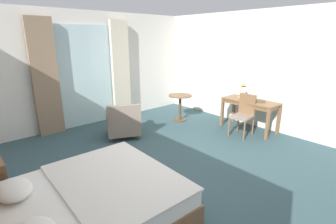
# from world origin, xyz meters

# --- Properties ---
(ground) EXTENTS (6.37, 6.64, 0.10)m
(ground) POSITION_xyz_m (0.00, 0.00, -0.05)
(ground) COLOR #334C51
(wall_back) EXTENTS (5.97, 0.12, 2.72)m
(wall_back) POSITION_xyz_m (0.00, 3.06, 1.36)
(wall_back) COLOR silver
(wall_back) RESTS_ON ground
(wall_right) EXTENTS (0.12, 6.24, 2.72)m
(wall_right) POSITION_xyz_m (2.92, 0.00, 1.36)
(wall_right) COLOR silver
(wall_right) RESTS_ON ground
(balcony_glass_door) EXTENTS (1.42, 0.02, 2.39)m
(balcony_glass_door) POSITION_xyz_m (-0.13, 2.98, 1.20)
(balcony_glass_door) COLOR silver
(balcony_glass_door) RESTS_ON ground
(curtain_panel_left) EXTENTS (0.53, 0.10, 2.53)m
(curtain_panel_left) POSITION_xyz_m (-1.06, 2.88, 1.26)
(curtain_panel_left) COLOR #897056
(curtain_panel_left) RESTS_ON ground
(curtain_panel_right) EXTENTS (0.49, 0.10, 2.53)m
(curtain_panel_right) POSITION_xyz_m (0.80, 2.88, 1.26)
(curtain_panel_right) COLOR beige
(curtain_panel_right) RESTS_ON ground
(bed) EXTENTS (2.03, 1.82, 1.02)m
(bed) POSITION_xyz_m (-1.71, -0.41, 0.26)
(bed) COLOR brown
(bed) RESTS_ON ground
(writing_desk) EXTENTS (0.57, 1.26, 0.72)m
(writing_desk) POSITION_xyz_m (2.50, 0.06, 0.62)
(writing_desk) COLOR brown
(writing_desk) RESTS_ON ground
(desk_chair) EXTENTS (0.50, 0.45, 0.91)m
(desk_chair) POSITION_xyz_m (2.13, -0.03, 0.51)
(desk_chair) COLOR gray
(desk_chair) RESTS_ON ground
(desk_lamp) EXTENTS (0.22, 0.24, 0.43)m
(desk_lamp) POSITION_xyz_m (2.50, 0.28, 1.01)
(desk_lamp) COLOR tan
(desk_lamp) RESTS_ON writing_desk
(closed_book) EXTENTS (0.35, 0.39, 0.03)m
(closed_book) POSITION_xyz_m (2.52, -0.11, 0.73)
(closed_book) COLOR brown
(closed_book) RESTS_ON writing_desk
(armchair_by_window) EXTENTS (0.94, 0.97, 0.79)m
(armchair_by_window) POSITION_xyz_m (0.05, 1.64, 0.32)
(armchair_by_window) COLOR gray
(armchair_by_window) RESTS_ON ground
(round_cafe_table) EXTENTS (0.59, 0.59, 0.68)m
(round_cafe_table) POSITION_xyz_m (1.78, 1.64, 0.50)
(round_cafe_table) COLOR brown
(round_cafe_table) RESTS_ON ground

